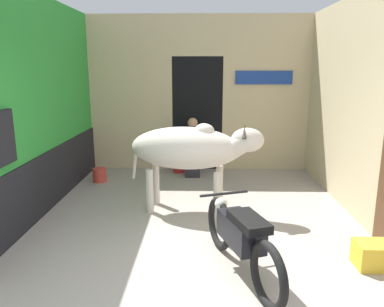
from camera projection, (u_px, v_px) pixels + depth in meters
name	position (u px, v px, depth m)	size (l,w,h in m)	color
ground_plane	(194.00, 301.00, 3.52)	(30.00, 30.00, 0.00)	#9E9389
wall_left_shopfront	(37.00, 109.00, 5.53)	(0.25, 4.74, 3.20)	green
wall_back_with_doorway	(198.00, 101.00, 8.09)	(4.58, 0.93, 3.20)	#C6B289
wall_right_with_door	(363.00, 108.00, 5.37)	(0.22, 4.74, 3.20)	#C6B289
cow	(191.00, 149.00, 5.56)	(2.02, 0.88, 1.36)	beige
motorcycle_near	(240.00, 236.00, 3.90)	(0.76, 1.77, 0.75)	black
shopkeeper_seated	(193.00, 146.00, 7.50)	(0.43, 0.33, 1.17)	#282833
plastic_stool	(179.00, 163.00, 7.83)	(0.36, 0.36, 0.38)	red
crate	(376.00, 255.00, 4.10)	(0.44, 0.32, 0.28)	gold
bucket	(100.00, 175.00, 7.19)	(0.26, 0.26, 0.26)	#C63D33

